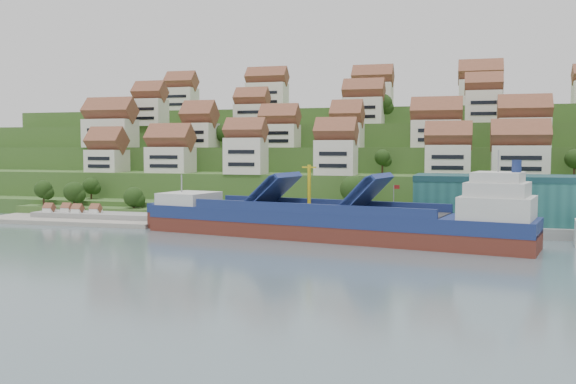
% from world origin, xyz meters
% --- Properties ---
extents(ground, '(300.00, 300.00, 0.00)m').
position_xyz_m(ground, '(0.00, 0.00, 0.00)').
color(ground, slate).
rests_on(ground, ground).
extents(quay, '(180.00, 14.00, 2.20)m').
position_xyz_m(quay, '(20.00, 15.00, 1.10)').
color(quay, gray).
rests_on(quay, ground).
extents(pebble_beach, '(45.00, 20.00, 1.00)m').
position_xyz_m(pebble_beach, '(-58.00, 12.00, 0.50)').
color(pebble_beach, gray).
rests_on(pebble_beach, ground).
extents(hillside, '(260.00, 128.00, 31.00)m').
position_xyz_m(hillside, '(0.00, 103.55, 10.66)').
color(hillside, '#2D4C1E').
rests_on(hillside, ground).
extents(hillside_village, '(162.12, 63.26, 29.11)m').
position_xyz_m(hillside_village, '(0.93, 60.37, 24.38)').
color(hillside_village, silver).
rests_on(hillside_village, ground).
extents(hillside_trees, '(142.83, 62.40, 31.28)m').
position_xyz_m(hillside_trees, '(-5.97, 47.73, 18.06)').
color(hillside_trees, '#213D14').
rests_on(hillside_trees, ground).
extents(warehouse, '(60.00, 15.00, 10.00)m').
position_xyz_m(warehouse, '(52.00, 17.00, 7.20)').
color(warehouse, '#225E5C').
rests_on(warehouse, quay).
extents(flagpole, '(1.28, 0.16, 8.00)m').
position_xyz_m(flagpole, '(18.11, 10.00, 6.88)').
color(flagpole, gray).
rests_on(flagpole, quay).
extents(beach_huts, '(14.40, 3.70, 2.20)m').
position_xyz_m(beach_huts, '(-60.00, 10.75, 2.10)').
color(beach_huts, white).
rests_on(beach_huts, pebble_beach).
extents(cargo_ship, '(79.36, 26.92, 17.41)m').
position_xyz_m(cargo_ship, '(8.55, -1.84, 3.31)').
color(cargo_ship, '#5A251B').
rests_on(cargo_ship, ground).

